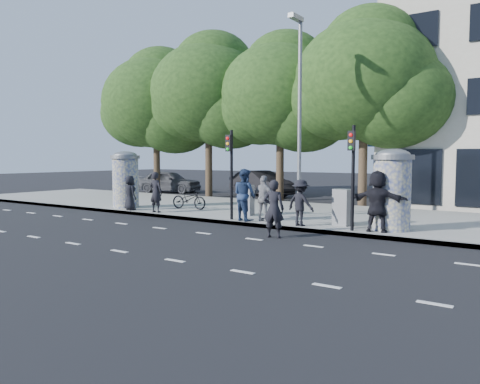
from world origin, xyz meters
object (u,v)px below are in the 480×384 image
Objects in this scene: traffic_pole_near at (231,165)px; cabinet_left at (246,200)px; ped_c at (245,195)px; ped_e at (264,198)px; car_mid at (261,183)px; cabinet_right at (343,207)px; ped_d at (301,203)px; ad_column_right at (392,188)px; car_left at (169,181)px; traffic_pole_far at (353,166)px; ped_a at (130,193)px; bicycle at (189,199)px; ped_f at (377,201)px; ped_b at (156,192)px; street_lamp at (299,101)px; man_road at (274,209)px; ad_column_left at (125,178)px.

traffic_pole_near reaches higher than cabinet_left.
ped_c is 1.14× the size of ped_e.
car_mid is (-6.30, 11.30, -0.30)m from ped_c.
cabinet_left is at bearing -172.57° from cabinet_right.
ped_d is at bearing -120.58° from car_mid.
car_left is at bearing 153.21° from ad_column_right.
ped_e reaches higher than ped_d.
ad_column_right is at bearing 42.21° from traffic_pole_far.
bicycle is at bearing -122.75° from ped_a.
ped_f is 20.92m from car_left.
traffic_pole_near is 2.07m from cabinet_left.
cabinet_left is (3.75, 1.36, -0.26)m from ped_b.
ped_b is at bearing 5.48° from ped_e.
bicycle is at bearing -145.75° from car_mid.
car_mid is at bearing -42.12° from ped_d.
traffic_pole_far is at bearing 14.83° from ped_f.
traffic_pole_far is (-1.00, -0.91, 0.69)m from ad_column_right.
ped_f is at bearing -164.87° from ped_d.
street_lamp is (-4.40, 1.93, 3.26)m from ad_column_right.
car_mid is at bearing 146.63° from cabinet_right.
car_mid is at bearing -74.01° from ped_a.
traffic_pole_far is 1.95× the size of ped_b.
ped_d is (2.33, 0.00, -0.17)m from ped_c.
car_mid is (-7.10, 8.51, -3.97)m from street_lamp.
street_lamp is 1.73× the size of car_left.
cabinet_left is at bearing 100.43° from traffic_pole_near.
bicycle is at bearing -146.63° from car_left.
man_road is at bearing -124.66° from car_mid.
ped_a is 0.79× the size of ped_f.
ped_f reaches higher than ped_b.
ad_column_right is 1.36× the size of ped_c.
bicycle is at bearing -14.63° from ped_f.
ped_c is 0.42× the size of car_left.
ad_column_left is at bearing -165.21° from cabinet_right.
car_left is 0.93× the size of car_mid.
ped_d is 0.35× the size of car_left.
ped_d is at bearing 174.49° from ped_e.
ped_c is 1.58× the size of cabinet_left.
traffic_pole_near is at bearing -84.73° from cabinet_left.
ped_d is at bearing -3.90° from ad_column_left.
traffic_pole_near is at bearing -44.81° from man_road.
street_lamp is 5.17m from cabinet_right.
street_lamp is 6.23m from man_road.
ped_d is 1.30× the size of cabinet_left.
cabinet_left is 15.35m from car_left.
ped_c is 0.74m from ped_e.
car_left reaches higher than cabinet_left.
cabinet_right is (2.80, 0.70, -0.22)m from ped_e.
ped_d is 1.26× the size of cabinet_right.
ped_a is 1.22× the size of cabinet_right.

